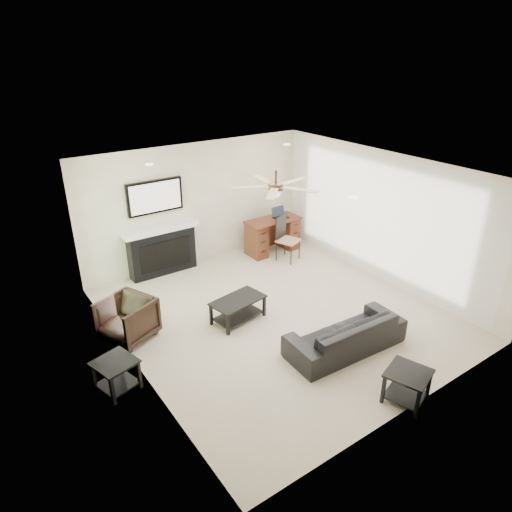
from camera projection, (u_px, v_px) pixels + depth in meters
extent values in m
plane|color=beige|center=(277.00, 314.00, 7.87)|extent=(5.50, 5.50, 0.00)
cube|color=white|center=(280.00, 172.00, 6.81)|extent=(5.00, 5.50, 0.04)
cube|color=#EFE0CA|center=(197.00, 204.00, 9.39)|extent=(5.00, 0.04, 2.50)
cube|color=#EFE0CA|center=(422.00, 327.00, 5.29)|extent=(5.00, 0.04, 2.50)
cube|color=#EFE0CA|center=(129.00, 292.00, 6.05)|extent=(0.04, 5.50, 2.50)
cube|color=#EFE0CA|center=(383.00, 218.00, 8.64)|extent=(0.04, 5.50, 2.50)
cube|color=white|center=(377.00, 218.00, 8.69)|extent=(0.04, 5.10, 2.40)
cube|color=#93BC89|center=(97.00, 263.00, 7.30)|extent=(0.04, 1.80, 2.10)
cylinder|color=#382619|center=(276.00, 187.00, 6.99)|extent=(1.40, 1.40, 0.30)
imported|color=black|center=(346.00, 334.00, 6.87)|extent=(1.91, 0.83, 0.55)
imported|color=black|center=(127.00, 319.00, 7.09)|extent=(0.98, 0.97, 0.69)
cube|color=black|center=(238.00, 310.00, 7.62)|extent=(0.97, 0.64, 0.40)
cube|color=black|center=(406.00, 386.00, 5.88)|extent=(0.66, 0.66, 0.45)
cube|color=black|center=(117.00, 375.00, 6.07)|extent=(0.62, 0.62, 0.45)
cube|color=black|center=(160.00, 229.00, 8.91)|extent=(1.52, 0.34, 1.91)
cube|color=#36140D|center=(273.00, 235.00, 10.11)|extent=(1.22, 0.56, 0.76)
cube|color=black|center=(288.00, 239.00, 9.66)|extent=(0.55, 0.56, 0.97)
cube|color=black|center=(281.00, 213.00, 9.99)|extent=(0.33, 0.24, 0.23)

